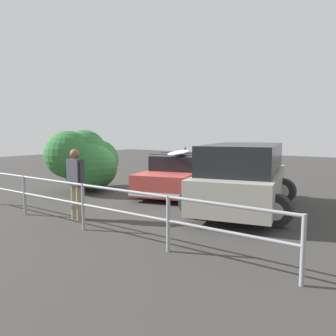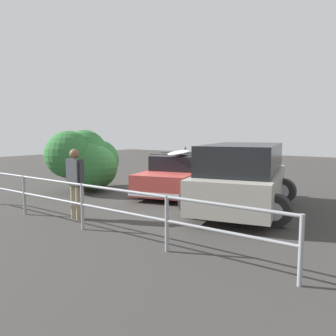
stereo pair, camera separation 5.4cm
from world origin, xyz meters
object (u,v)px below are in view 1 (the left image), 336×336
Objects in this scene: sedan_car at (178,175)px; person_bystander at (75,177)px; bush_near_left at (85,160)px; suv_car at (243,176)px.

sedan_car is 2.58× the size of person_bystander.
bush_near_left is at bearing 28.62° from sedan_car.
sedan_car is 3.51m from bush_near_left.
person_bystander is (2.89, 3.42, 0.11)m from suv_car.
person_bystander is at bearing 137.57° from bush_near_left.
sedan_car is at bearing -89.70° from person_bystander.
suv_car is (-2.91, 1.06, 0.30)m from sedan_car.
person_bystander reaches higher than sedan_car.
person_bystander is at bearing 49.76° from suv_car.
suv_car is 1.59× the size of bush_near_left.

